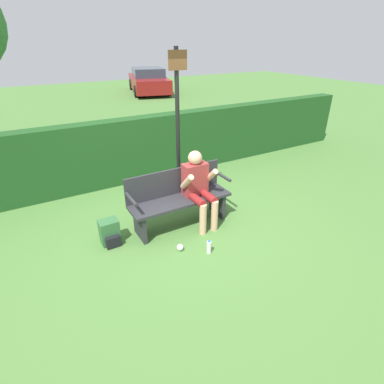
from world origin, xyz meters
TOP-DOWN VIEW (x-y plane):
  - ground_plane at (0.00, 0.00)m, footprint 40.00×40.00m
  - hedge_back at (0.00, 2.14)m, footprint 12.00×0.36m
  - park_bench at (0.00, 0.07)m, footprint 1.66×0.47m
  - person_seated at (0.29, -0.06)m, footprint 0.53×0.60m
  - backpack at (-1.15, 0.10)m, footprint 0.28×0.29m
  - water_bottle at (-0.00, -0.85)m, footprint 0.06×0.06m
  - signpost at (0.31, 0.65)m, footprint 0.31×0.09m
  - parked_car at (4.95, 13.23)m, footprint 2.95×4.91m
  - litter_crumple at (-0.33, -0.59)m, footprint 0.10×0.10m

SIDE VIEW (x-z plane):
  - ground_plane at x=0.00m, z-range 0.00..0.00m
  - litter_crumple at x=-0.33m, z-range 0.00..0.10m
  - water_bottle at x=0.00m, z-range -0.01..0.21m
  - backpack at x=-1.15m, z-range -0.01..0.37m
  - park_bench at x=0.00m, z-range 0.01..0.94m
  - parked_car at x=4.95m, z-range -0.03..1.32m
  - hedge_back at x=0.00m, z-range 0.00..1.34m
  - person_seated at x=0.29m, z-range 0.08..1.31m
  - signpost at x=0.31m, z-range 0.16..2.83m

